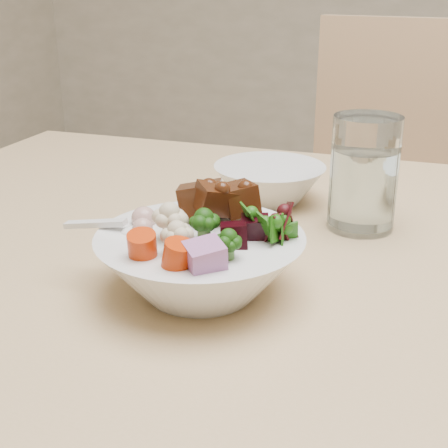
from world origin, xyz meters
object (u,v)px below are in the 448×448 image
object	(u,v)px
water_glass	(364,178)
side_bowl	(269,183)
chair_far	(388,219)
dining_table	(448,340)
food_bowl	(202,259)

from	to	relation	value
water_glass	side_bowl	distance (m)	0.15
chair_far	side_bowl	world-z (taller)	chair_far
dining_table	chair_far	size ratio (longest dim) A/B	1.67
dining_table	food_bowl	distance (m)	0.28
dining_table	water_glass	bearing A→B (deg)	136.33
dining_table	food_bowl	bearing A→B (deg)	-155.09
dining_table	chair_far	world-z (taller)	chair_far
food_bowl	side_bowl	distance (m)	0.27
chair_far	food_bowl	bearing A→B (deg)	-89.97
chair_far	food_bowl	size ratio (longest dim) A/B	4.65
dining_table	food_bowl	world-z (taller)	food_bowl
food_bowl	water_glass	xyz separation A→B (m)	(0.13, 0.21, 0.03)
dining_table	water_glass	xyz separation A→B (m)	(-0.11, 0.11, 0.14)
food_bowl	water_glass	size ratio (longest dim) A/B	1.45
chair_far	food_bowl	xyz separation A→B (m)	(-0.14, -0.79, 0.23)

